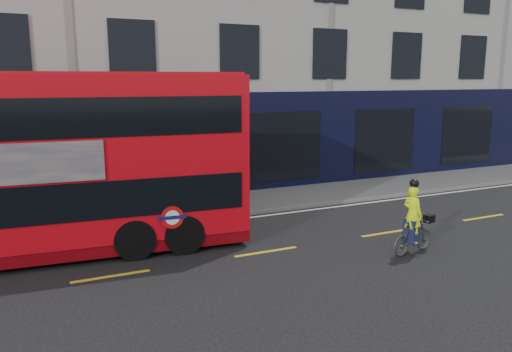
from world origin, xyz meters
TOP-DOWN VIEW (x-y plane):
  - ground at (0.00, 0.00)m, footprint 120.00×120.00m
  - pavement at (0.00, 6.50)m, footprint 60.00×3.00m
  - kerb at (0.00, 5.00)m, footprint 60.00×0.12m
  - building_terrace at (0.00, 12.94)m, footprint 50.00×10.07m
  - road_edge_line at (0.00, 4.70)m, footprint 58.00×0.10m
  - lane_dashes at (0.00, 1.50)m, footprint 58.00×0.12m
  - bus at (-1.83, 3.79)m, footprint 11.78×3.54m
  - cyclist at (7.45, -0.19)m, footprint 1.57×0.71m

SIDE VIEW (x-z plane):
  - ground at x=0.00m, z-range 0.00..0.00m
  - road_edge_line at x=0.00m, z-range 0.00..0.01m
  - lane_dashes at x=0.00m, z-range 0.00..0.01m
  - pavement at x=0.00m, z-range 0.00..0.12m
  - kerb at x=0.00m, z-range 0.00..0.13m
  - cyclist at x=7.45m, z-range -0.33..1.68m
  - bus at x=-1.83m, z-range 0.06..4.74m
  - building_terrace at x=0.00m, z-range -0.01..14.99m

